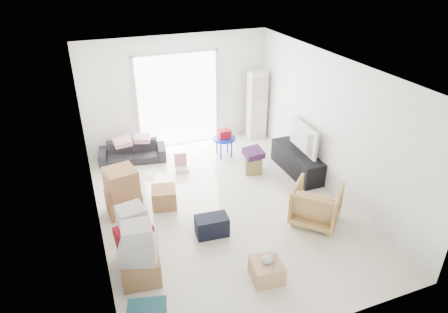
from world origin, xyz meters
TOP-DOWN VIEW (x-y plane):
  - room_shell at (0.00, 0.00)m, footprint 4.98×6.48m
  - sliding_door at (0.00, 2.98)m, footprint 2.10×0.04m
  - ac_tower at (1.95, 2.65)m, footprint 0.45×0.30m
  - tv_console at (2.00, 0.66)m, footprint 0.46×1.54m
  - television at (2.00, 0.66)m, footprint 0.68×1.12m
  - sofa at (-1.27, 2.50)m, footprint 1.57×0.69m
  - pillow_left at (-1.47, 2.45)m, footprint 0.43×0.36m
  - pillow_right at (-1.02, 2.49)m, footprint 0.39×0.34m
  - armchair at (1.40, -1.03)m, footprint 1.09×1.09m
  - box_stack_a at (-1.80, -1.36)m, footprint 0.62×0.56m
  - box_stack_b at (-1.80, -0.93)m, footprint 0.60×0.55m
  - box_stack_c at (-1.77, 0.48)m, footprint 0.65×0.62m
  - loose_box at (-1.03, 0.43)m, footprint 0.54×0.54m
  - duffel_bag at (-0.47, -0.71)m, footprint 0.58×0.38m
  - ottoman at (1.11, 1.01)m, footprint 0.45×0.45m
  - blanket at (1.11, 1.01)m, footprint 0.40×0.40m
  - kids_table at (0.80, 1.96)m, footprint 0.55×0.55m
  - toy_walker at (-0.34, 1.65)m, footprint 0.34×0.31m
  - wood_crate at (-0.05, -1.99)m, footprint 0.51×0.51m
  - plush_bunny at (-0.02, -1.98)m, footprint 0.28×0.16m

SIDE VIEW (x-z plane):
  - toy_walker at x=-0.34m, z-range -0.09..0.30m
  - wood_crate at x=-0.05m, z-range 0.00..0.30m
  - duffel_bag at x=-0.47m, z-range 0.00..0.36m
  - ottoman at x=1.11m, z-range 0.00..0.36m
  - loose_box at x=-1.03m, z-range 0.00..0.38m
  - tv_console at x=2.00m, z-range 0.00..0.51m
  - sofa at x=-1.27m, z-range 0.00..0.59m
  - plush_bunny at x=-0.02m, z-range 0.30..0.44m
  - armchair at x=1.40m, z-range 0.00..0.82m
  - blanket at x=1.11m, z-range 0.36..0.50m
  - box_stack_c at x=-1.77m, z-range -0.01..0.90m
  - box_stack_b at x=-1.80m, z-range -0.07..0.96m
  - box_stack_a at x=-1.80m, z-range -0.05..0.97m
  - kids_table at x=0.80m, z-range 0.15..0.81m
  - television at x=2.00m, z-range 0.51..0.66m
  - pillow_right at x=-1.02m, z-range 0.59..0.70m
  - pillow_left at x=-1.47m, z-range 0.59..0.72m
  - ac_tower at x=1.95m, z-range 0.00..1.75m
  - sliding_door at x=0.00m, z-range 0.08..2.41m
  - room_shell at x=0.00m, z-range -0.24..2.94m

